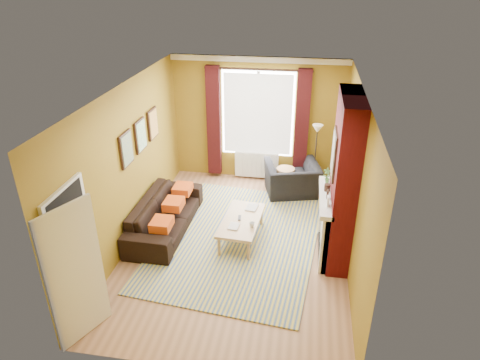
# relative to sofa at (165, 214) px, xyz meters

# --- Properties ---
(ground) EXTENTS (5.50, 5.50, 0.00)m
(ground) POSITION_rel_sofa_xyz_m (1.42, -0.23, -0.32)
(ground) COLOR #8B5E3F
(ground) RESTS_ON ground
(room_walls) EXTENTS (3.82, 5.54, 2.83)m
(room_walls) POSITION_rel_sofa_xyz_m (2.05, 0.04, 1.06)
(room_walls) COLOR olive
(room_walls) RESTS_ON ground
(striped_rug) EXTENTS (3.15, 4.10, 0.02)m
(striped_rug) POSITION_rel_sofa_xyz_m (1.41, -0.12, -0.31)
(striped_rug) COLOR #355592
(striped_rug) RESTS_ON ground
(sofa) EXTENTS (0.92, 2.24, 0.65)m
(sofa) POSITION_rel_sofa_xyz_m (0.00, 0.00, 0.00)
(sofa) COLOR black
(sofa) RESTS_ON ground
(armchair) EXTENTS (1.31, 1.21, 0.72)m
(armchair) POSITION_rel_sofa_xyz_m (2.27, 1.78, 0.04)
(armchair) COLOR black
(armchair) RESTS_ON ground
(coffee_table) EXTENTS (0.74, 1.33, 0.43)m
(coffee_table) POSITION_rel_sofa_xyz_m (1.47, -0.10, 0.06)
(coffee_table) COLOR tan
(coffee_table) RESTS_ON ground
(wicker_stool) EXTENTS (0.45, 0.45, 0.50)m
(wicker_stool) POSITION_rel_sofa_xyz_m (2.12, 2.00, -0.07)
(wicker_stool) COLOR #9F7045
(wicker_stool) RESTS_ON ground
(floor_lamp) EXTENTS (0.29, 0.29, 1.53)m
(floor_lamp) POSITION_rel_sofa_xyz_m (2.73, 2.04, 0.88)
(floor_lamp) COLOR black
(floor_lamp) RESTS_ON ground
(book_a) EXTENTS (0.19, 0.25, 0.02)m
(book_a) POSITION_rel_sofa_xyz_m (1.29, -0.37, 0.12)
(book_a) COLOR #999999
(book_a) RESTS_ON coffee_table
(book_b) EXTENTS (0.25, 0.31, 0.02)m
(book_b) POSITION_rel_sofa_xyz_m (1.50, 0.33, 0.12)
(book_b) COLOR #999999
(book_b) RESTS_ON coffee_table
(mug) EXTENTS (0.12, 0.12, 0.09)m
(mug) POSITION_rel_sofa_xyz_m (1.69, -0.33, 0.15)
(mug) COLOR #999999
(mug) RESTS_ON coffee_table
(tv_remote) EXTENTS (0.07, 0.16, 0.02)m
(tv_remote) POSITION_rel_sofa_xyz_m (1.43, -0.08, 0.12)
(tv_remote) COLOR #242427
(tv_remote) RESTS_ON coffee_table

